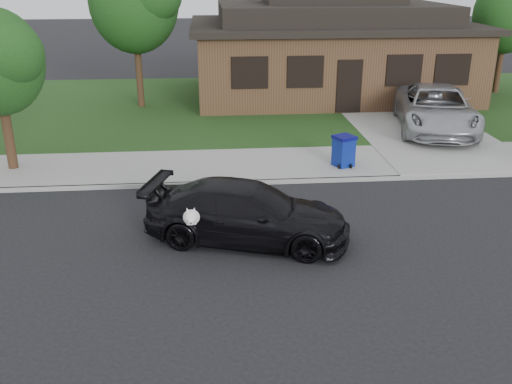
{
  "coord_description": "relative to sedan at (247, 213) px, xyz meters",
  "views": [
    {
      "loc": [
        -1.71,
        -11.4,
        5.68
      ],
      "look_at": [
        -0.7,
        0.13,
        1.1
      ],
      "focal_mm": 40.0,
      "sensor_mm": 36.0,
      "label": 1
    }
  ],
  "objects": [
    {
      "name": "tree_1",
      "position": [
        13.04,
        14.37,
        3.06
      ],
      "size": [
        3.15,
        3.0,
        5.25
      ],
      "color": "#332114",
      "rests_on": "ground"
    },
    {
      "name": "sedan",
      "position": [
        0.0,
        0.0,
        0.0
      ],
      "size": [
        4.84,
        3.05,
        1.31
      ],
      "rotation": [
        0.0,
        0.0,
        1.28
      ],
      "color": "black",
      "rests_on": "ground"
    },
    {
      "name": "recycling_bin",
      "position": [
        3.21,
        4.5,
        -0.07
      ],
      "size": [
        0.74,
        0.74,
        0.93
      ],
      "rotation": [
        0.0,
        0.0,
        0.43
      ],
      "color": "navy",
      "rests_on": "sidewalk"
    },
    {
      "name": "curb",
      "position": [
        0.9,
        3.47,
        -0.6
      ],
      "size": [
        60.0,
        0.12,
        0.12
      ],
      "primitive_type": "cube",
      "color": "gray",
      "rests_on": "ground"
    },
    {
      "name": "minivan",
      "position": [
        7.44,
        8.16,
        0.26
      ],
      "size": [
        3.82,
        6.04,
        1.55
      ],
      "primitive_type": "imported",
      "rotation": [
        0.0,
        0.0,
        -0.24
      ],
      "color": "#ADAFB4",
      "rests_on": "driveway"
    },
    {
      "name": "sidewalk",
      "position": [
        0.9,
        4.97,
        -0.6
      ],
      "size": [
        60.0,
        3.0,
        0.12
      ],
      "primitive_type": "cube",
      "color": "gray",
      "rests_on": "ground"
    },
    {
      "name": "lawn",
      "position": [
        0.9,
        12.97,
        -0.59
      ],
      "size": [
        60.0,
        13.0,
        0.13
      ],
      "primitive_type": "cube",
      "color": "#193814",
      "rests_on": "ground"
    },
    {
      "name": "driveway",
      "position": [
        6.9,
        9.97,
        -0.59
      ],
      "size": [
        4.5,
        13.0,
        0.14
      ],
      "primitive_type": "cube",
      "color": "gray",
      "rests_on": "ground"
    },
    {
      "name": "ground",
      "position": [
        0.9,
        -0.03,
        -0.66
      ],
      "size": [
        120.0,
        120.0,
        0.0
      ],
      "primitive_type": "plane",
      "color": "black",
      "rests_on": "ground"
    },
    {
      "name": "house",
      "position": [
        4.91,
        14.97,
        1.48
      ],
      "size": [
        12.6,
        8.6,
        4.65
      ],
      "color": "#422B1C",
      "rests_on": "ground"
    }
  ]
}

